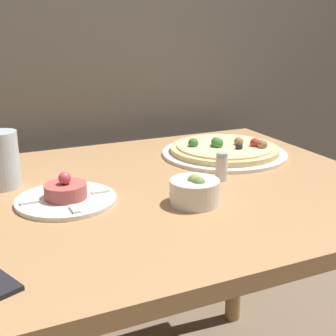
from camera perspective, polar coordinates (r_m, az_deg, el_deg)
The scene contains 6 objects.
dining_table at distance 1.17m, azimuth -2.40°, elevation -7.23°, with size 1.15×0.88×0.77m.
pizza_plate at distance 1.40m, azimuth 6.90°, elevation 2.19°, with size 0.37×0.37×0.06m.
tartare_plate at distance 1.06m, azimuth -12.33°, elevation -3.37°, with size 0.22×0.22×0.07m.
small_bowl at distance 1.02m, azimuth 3.27°, elevation -2.76°, with size 0.11×0.11×0.07m.
drinking_glass at distance 1.18m, azimuth -19.52°, elevation 0.94°, with size 0.08×0.08×0.14m.
salt_shaker at distance 1.17m, azimuth 6.55°, elevation 0.15°, with size 0.03×0.03×0.07m.
Camera 1 is at (-0.40, -0.54, 1.15)m, focal length 50.00 mm.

